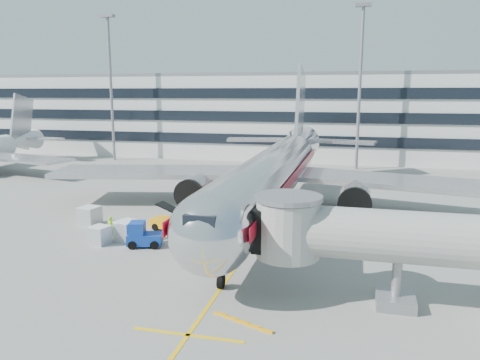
% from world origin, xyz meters
% --- Properties ---
extents(ground, '(180.00, 180.00, 0.00)m').
position_xyz_m(ground, '(0.00, 0.00, 0.00)').
color(ground, gray).
rests_on(ground, ground).
extents(lead_in_line, '(0.25, 70.00, 0.01)m').
position_xyz_m(lead_in_line, '(0.00, 10.00, 0.01)').
color(lead_in_line, yellow).
rests_on(lead_in_line, ground).
extents(stop_bar, '(6.00, 0.25, 0.01)m').
position_xyz_m(stop_bar, '(0.00, -14.00, 0.01)').
color(stop_bar, yellow).
rests_on(stop_bar, ground).
extents(main_jet, '(50.95, 48.70, 16.06)m').
position_xyz_m(main_jet, '(0.00, 11.72, 4.23)').
color(main_jet, silver).
rests_on(main_jet, ground).
extents(jet_bridge, '(17.80, 4.50, 7.00)m').
position_xyz_m(jet_bridge, '(12.18, -8.00, 3.87)').
color(jet_bridge, silver).
rests_on(jet_bridge, ground).
extents(terminal, '(150.00, 24.25, 15.60)m').
position_xyz_m(terminal, '(0.00, 57.95, 7.80)').
color(terminal, silver).
rests_on(terminal, ground).
extents(light_mast_west, '(2.40, 1.20, 25.45)m').
position_xyz_m(light_mast_west, '(-35.00, 42.00, 14.88)').
color(light_mast_west, gray).
rests_on(light_mast_west, ground).
extents(light_mast_centre, '(2.40, 1.20, 25.45)m').
position_xyz_m(light_mast_centre, '(8.00, 42.00, 14.88)').
color(light_mast_centre, gray).
rests_on(light_mast_centre, ground).
extents(belt_loader, '(5.20, 2.65, 2.43)m').
position_xyz_m(belt_loader, '(-7.36, 3.05, 0.69)').
color(belt_loader, '#FFA80A').
rests_on(belt_loader, ground).
extents(baggage_tug, '(3.02, 2.32, 2.03)m').
position_xyz_m(baggage_tug, '(-8.40, -1.70, 0.88)').
color(baggage_tug, '#0E359A').
rests_on(baggage_tug, ground).
extents(cargo_container_left, '(1.92, 1.92, 1.77)m').
position_xyz_m(cargo_container_left, '(-15.84, 2.70, 0.89)').
color(cargo_container_left, silver).
rests_on(cargo_container_left, ground).
extents(cargo_container_right, '(1.64, 1.64, 1.49)m').
position_xyz_m(cargo_container_right, '(-12.05, -1.95, 0.75)').
color(cargo_container_right, silver).
rests_on(cargo_container_right, ground).
extents(cargo_container_front, '(2.08, 2.08, 1.74)m').
position_xyz_m(cargo_container_front, '(-10.24, -0.73, 0.87)').
color(cargo_container_front, silver).
rests_on(cargo_container_front, ground).
extents(ramp_worker, '(0.81, 0.65, 1.92)m').
position_xyz_m(ramp_worker, '(-11.89, -0.47, 0.96)').
color(ramp_worker, '#91ED18').
rests_on(ramp_worker, ground).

